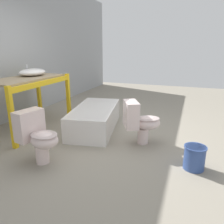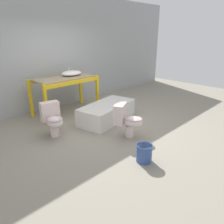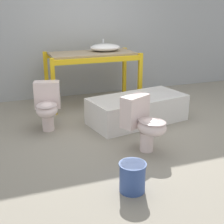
# 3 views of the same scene
# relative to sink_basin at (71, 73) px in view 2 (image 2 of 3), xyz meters

# --- Properties ---
(ground_plane) EXTENTS (12.00, 12.00, 0.00)m
(ground_plane) POSITION_rel_sink_basin_xyz_m (-0.26, -1.40, -1.07)
(ground_plane) COLOR gray
(warehouse_wall_rear) EXTENTS (10.80, 0.08, 3.20)m
(warehouse_wall_rear) POSITION_rel_sink_basin_xyz_m (-0.26, 0.67, 0.53)
(warehouse_wall_rear) COLOR #9EA0A3
(warehouse_wall_rear) RESTS_ON ground_plane
(shelving_rack) EXTENTS (1.71, 0.85, 1.00)m
(shelving_rack) POSITION_rel_sink_basin_xyz_m (-0.28, -0.06, -0.22)
(shelving_rack) COLOR yellow
(shelving_rack) RESTS_ON ground_plane
(sink_basin) EXTENTS (0.58, 0.44, 0.22)m
(sink_basin) POSITION_rel_sink_basin_xyz_m (0.00, 0.00, 0.00)
(sink_basin) COLOR white
(sink_basin) RESTS_ON shelving_rack
(bathtub_main) EXTENTS (1.69, 1.02, 0.44)m
(bathtub_main) POSITION_rel_sink_basin_xyz_m (0.11, -1.29, -0.82)
(bathtub_main) COLOR white
(bathtub_main) RESTS_ON ground_plane
(toilet_near) EXTENTS (0.48, 0.65, 0.72)m
(toilet_near) POSITION_rel_sink_basin_xyz_m (-1.32, -1.09, -0.67)
(toilet_near) COLOR silver
(toilet_near) RESTS_ON ground_plane
(toilet_far) EXTENTS (0.59, 0.68, 0.72)m
(toilet_far) POSITION_rel_sink_basin_xyz_m (-0.25, -2.26, -0.67)
(toilet_far) COLOR silver
(toilet_far) RESTS_ON ground_plane
(bucket_white) EXTENTS (0.29, 0.29, 0.32)m
(bucket_white) POSITION_rel_sink_basin_xyz_m (-0.78, -3.12, -0.90)
(bucket_white) COLOR #334C8C
(bucket_white) RESTS_ON ground_plane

